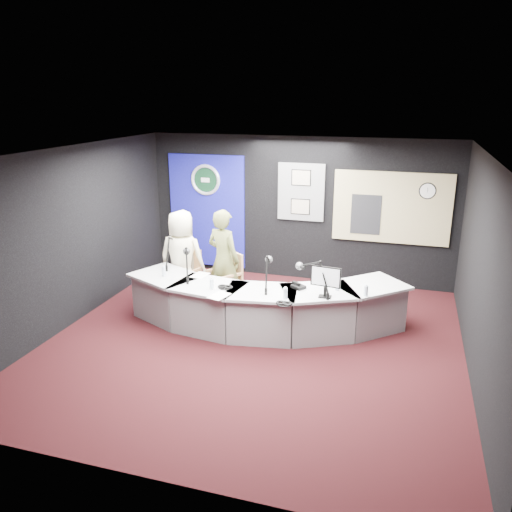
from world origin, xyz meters
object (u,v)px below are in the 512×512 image
(armchair_left, at_px, (183,280))
(armchair_right, at_px, (224,280))
(person_woman, at_px, (224,259))
(person_man, at_px, (182,258))
(broadcast_desk, at_px, (261,305))

(armchair_left, height_order, armchair_right, armchair_right)
(armchair_right, height_order, person_woman, person_woman)
(armchair_right, height_order, person_man, person_man)
(armchair_right, relative_size, person_woman, 0.57)
(broadcast_desk, distance_m, armchair_left, 1.69)
(person_man, bearing_deg, broadcast_desk, 156.99)
(person_man, bearing_deg, armchair_left, 180.00)
(broadcast_desk, relative_size, armchair_left, 5.20)
(broadcast_desk, relative_size, person_woman, 2.60)
(armchair_right, distance_m, person_woman, 0.37)
(armchair_right, bearing_deg, broadcast_desk, 0.05)
(broadcast_desk, xyz_separation_m, person_woman, (-0.84, 0.62, 0.49))
(armchair_right, bearing_deg, person_man, -139.46)
(broadcast_desk, distance_m, person_woman, 1.15)
(broadcast_desk, bearing_deg, person_woman, 143.46)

